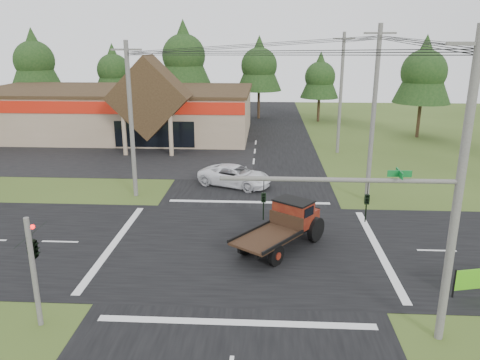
{
  "coord_description": "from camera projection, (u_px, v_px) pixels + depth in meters",
  "views": [
    {
      "loc": [
        1.03,
        -22.68,
        10.52
      ],
      "look_at": [
        -0.5,
        4.9,
        2.2
      ],
      "focal_mm": 35.0,
      "sensor_mm": 36.0,
      "label": 1
    }
  ],
  "objects": [
    {
      "name": "tree_side_ne",
      "position": [
        424.0,
        70.0,
        50.37
      ],
      "size": [
        6.16,
        6.16,
        11.11
      ],
      "color": "#332316",
      "rests_on": "ground"
    },
    {
      "name": "utility_pole_nw",
      "position": [
        131.0,
        119.0,
        31.29
      ],
      "size": [
        2.0,
        0.3,
        10.5
      ],
      "color": "#595651",
      "rests_on": "ground"
    },
    {
      "name": "traffic_signal_corner",
      "position": [
        31.0,
        238.0,
        17.16
      ],
      "size": [
        0.53,
        2.48,
        4.4
      ],
      "color": "#595651",
      "rests_on": "ground"
    },
    {
      "name": "traffic_signal_mast",
      "position": [
        404.0,
        225.0,
        16.02
      ],
      "size": [
        8.12,
        0.24,
        7.0
      ],
      "color": "#595651",
      "rests_on": "ground"
    },
    {
      "name": "tree_row_a",
      "position": [
        34.0,
        59.0,
        62.29
      ],
      "size": [
        6.72,
        6.72,
        12.12
      ],
      "color": "#332316",
      "rests_on": "ground"
    },
    {
      "name": "parking_apron",
      "position": [
        104.0,
        157.0,
        43.68
      ],
      "size": [
        28.0,
        14.0,
        0.02
      ],
      "primitive_type": "cube",
      "color": "black",
      "rests_on": "ground"
    },
    {
      "name": "tree_row_b",
      "position": [
        113.0,
        68.0,
        64.06
      ],
      "size": [
        5.6,
        5.6,
        10.1
      ],
      "color": "#332316",
      "rests_on": "ground"
    },
    {
      "name": "road_ew",
      "position": [
        244.0,
        246.0,
        24.77
      ],
      "size": [
        120.0,
        12.0,
        0.02
      ],
      "primitive_type": "cube",
      "color": "black",
      "rests_on": "ground"
    },
    {
      "name": "tree_row_e",
      "position": [
        320.0,
        75.0,
        60.85
      ],
      "size": [
        5.04,
        5.04,
        9.09
      ],
      "color": "#332316",
      "rests_on": "ground"
    },
    {
      "name": "utility_pole_ne",
      "position": [
        373.0,
        114.0,
        30.3
      ],
      "size": [
        2.0,
        0.3,
        11.5
      ],
      "color": "#595651",
      "rests_on": "ground"
    },
    {
      "name": "ground",
      "position": [
        244.0,
        246.0,
        24.77
      ],
      "size": [
        120.0,
        120.0,
        0.0
      ],
      "primitive_type": "plane",
      "color": "#394E1C",
      "rests_on": "ground"
    },
    {
      "name": "white_pickup",
      "position": [
        235.0,
        176.0,
        34.88
      ],
      "size": [
        6.04,
        4.46,
        1.53
      ],
      "primitive_type": "imported",
      "rotation": [
        0.0,
        0.0,
        1.17
      ],
      "color": "white",
      "rests_on": "ground"
    },
    {
      "name": "antique_flatbed_truck",
      "position": [
        280.0,
        227.0,
        24.17
      ],
      "size": [
        5.23,
        5.97,
        2.42
      ],
      "primitive_type": null,
      "rotation": [
        0.0,
        0.0,
        -0.64
      ],
      "color": "#510E0B",
      "rests_on": "ground"
    },
    {
      "name": "road_ns",
      "position": [
        244.0,
        246.0,
        24.77
      ],
      "size": [
        12.0,
        120.0,
        0.02
      ],
      "primitive_type": "cube",
      "color": "black",
      "rests_on": "ground"
    },
    {
      "name": "utility_pole_nr",
      "position": [
        459.0,
        192.0,
        15.58
      ],
      "size": [
        2.0,
        0.3,
        11.0
      ],
      "color": "#595651",
      "rests_on": "ground"
    },
    {
      "name": "tree_row_c",
      "position": [
        184.0,
        54.0,
        61.99
      ],
      "size": [
        7.28,
        7.28,
        13.13
      ],
      "color": "#332316",
      "rests_on": "ground"
    },
    {
      "name": "utility_pole_n",
      "position": [
        341.0,
        93.0,
        43.72
      ],
      "size": [
        2.0,
        0.3,
        11.2
      ],
      "color": "#595651",
      "rests_on": "ground"
    },
    {
      "name": "cvs_building",
      "position": [
        119.0,
        111.0,
        53.08
      ],
      "size": [
        30.4,
        18.2,
        9.19
      ],
      "color": "#9E876B",
      "rests_on": "ground"
    },
    {
      "name": "tree_row_d",
      "position": [
        259.0,
        64.0,
        62.8
      ],
      "size": [
        6.16,
        6.16,
        11.11
      ],
      "color": "#332316",
      "rests_on": "ground"
    }
  ]
}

